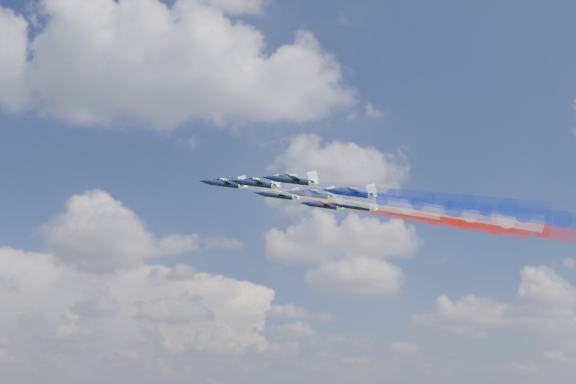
{
  "coord_description": "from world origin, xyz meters",
  "views": [
    {
      "loc": [
        -34.27,
        -182.47,
        112.05
      ],
      "look_at": [
        -23.89,
        -24.57,
        163.39
      ],
      "focal_mm": 41.04,
      "sensor_mm": 36.0,
      "label": 1
    }
  ],
  "objects": [
    {
      "name": "jet_rear_right",
      "position": [
        -6.18,
        -20.59,
        161.07
      ],
      "size": [
        16.04,
        13.95,
        7.21
      ],
      "primitive_type": null,
      "rotation": [
        0.19,
        -0.12,
        1.31
      ],
      "color": "black"
    },
    {
      "name": "trail_lead",
      "position": [
        -11.2,
        -29.08,
        160.49
      ],
      "size": [
        48.1,
        16.42,
        13.79
      ],
      "primitive_type": null,
      "rotation": [
        0.19,
        -0.12,
        1.31
      ],
      "color": "white"
    },
    {
      "name": "jet_inner_left",
      "position": [
        -31.99,
        -32.87,
        162.6
      ],
      "size": [
        16.04,
        13.95,
        7.21
      ],
      "primitive_type": null,
      "rotation": [
        0.19,
        -0.12,
        1.31
      ],
      "color": "black"
    },
    {
      "name": "trail_outer_right",
      "position": [
        15.9,
        -15.17,
        159.43
      ],
      "size": [
        48.1,
        16.42,
        13.79
      ],
      "primitive_type": null,
      "rotation": [
        0.19,
        -0.12,
        1.31
      ],
      "color": "red"
    },
    {
      "name": "trail_inner_right",
      "position": [
        3.06,
        -21.49,
        160.05
      ],
      "size": [
        48.1,
        16.42,
        13.79
      ],
      "primitive_type": null,
      "rotation": [
        0.19,
        -0.12,
        1.31
      ],
      "color": "red"
    },
    {
      "name": "jet_outer_left",
      "position": [
        -24.25,
        -44.43,
        159.61
      ],
      "size": [
        16.04,
        13.95,
        7.21
      ],
      "primitive_type": null,
      "rotation": [
        0.19,
        -0.12,
        1.31
      ],
      "color": "black"
    },
    {
      "name": "trail_outer_left",
      "position": [
        4.52,
        -51.54,
        154.07
      ],
      "size": [
        48.1,
        16.42,
        13.79
      ],
      "primitive_type": null,
      "rotation": [
        0.19,
        -0.12,
        1.31
      ],
      "color": "#1832D3"
    },
    {
      "name": "trail_rear_right",
      "position": [
        22.59,
        -27.7,
        155.53
      ],
      "size": [
        48.1,
        16.42,
        13.79
      ],
      "primitive_type": null,
      "rotation": [
        0.19,
        -0.12,
        1.31
      ],
      "color": "red"
    },
    {
      "name": "jet_lead",
      "position": [
        -39.97,
        -21.97,
        166.03
      ],
      "size": [
        16.04,
        13.95,
        7.21
      ],
      "primitive_type": null,
      "rotation": [
        0.19,
        -0.12,
        1.31
      ],
      "color": "black"
    },
    {
      "name": "jet_inner_right",
      "position": [
        -25.71,
        -14.38,
        165.59
      ],
      "size": [
        16.04,
        13.95,
        7.21
      ],
      "primitive_type": null,
      "rotation": [
        0.19,
        -0.12,
        1.31
      ],
      "color": "black"
    },
    {
      "name": "trail_center_third",
      "position": [
        10.95,
        -34.43,
        156.36
      ],
      "size": [
        48.1,
        16.42,
        13.79
      ],
      "primitive_type": null,
      "rotation": [
        0.19,
        -0.12,
        1.31
      ],
      "color": "white"
    },
    {
      "name": "jet_outer_right",
      "position": [
        -12.87,
        -8.06,
        164.97
      ],
      "size": [
        16.04,
        13.95,
        7.21
      ],
      "primitive_type": null,
      "rotation": [
        0.19,
        -0.12,
        1.31
      ],
      "color": "black"
    },
    {
      "name": "jet_center_third",
      "position": [
        -17.82,
        -27.32,
        161.9
      ],
      "size": [
        16.04,
        13.95,
        7.21
      ],
      "primitive_type": null,
      "rotation": [
        0.19,
        -0.12,
        1.31
      ],
      "color": "black"
    },
    {
      "name": "jet_rear_left",
      "position": [
        -10.01,
        -38.44,
        158.88
      ],
      "size": [
        16.04,
        13.95,
        7.21
      ],
      "primitive_type": null,
      "rotation": [
        0.19,
        -0.12,
        1.31
      ],
      "color": "black"
    },
    {
      "name": "trail_inner_left",
      "position": [
        -3.22,
        -39.97,
        157.06
      ],
      "size": [
        48.1,
        16.42,
        13.79
      ],
      "primitive_type": null,
      "rotation": [
        0.19,
        -0.12,
        1.31
      ],
      "color": "#1832D3"
    },
    {
      "name": "trail_rear_left",
      "position": [
        18.75,
        -45.55,
        153.34
      ],
      "size": [
        48.1,
        16.42,
        13.79
      ],
      "primitive_type": null,
      "rotation": [
        0.19,
        -0.12,
        1.31
      ],
      "color": "#1832D3"
    }
  ]
}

